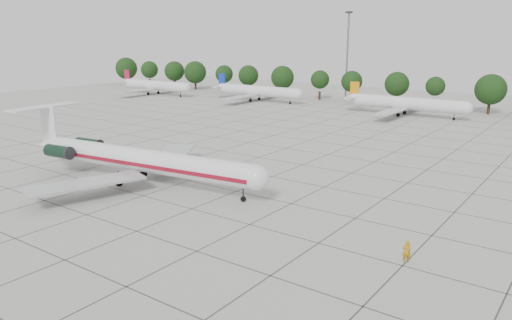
# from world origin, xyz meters

# --- Properties ---
(ground) EXTENTS (260.00, 260.00, 0.00)m
(ground) POSITION_xyz_m (0.00, 0.00, 0.00)
(ground) COLOR #A7A7A0
(ground) RESTS_ON ground
(apron_joints) EXTENTS (170.00, 170.00, 0.02)m
(apron_joints) POSITION_xyz_m (0.00, 15.00, 0.01)
(apron_joints) COLOR #383838
(apron_joints) RESTS_ON ground
(main_airliner) EXTENTS (38.33, 30.00, 9.01)m
(main_airliner) POSITION_xyz_m (-13.35, -4.61, 3.18)
(main_airliner) COLOR silver
(main_airliner) RESTS_ON ground
(ground_crew) EXTENTS (0.88, 0.82, 2.01)m
(ground_crew) POSITION_xyz_m (23.98, -7.17, 1.01)
(ground_crew) COLOR #B97C0A
(ground_crew) RESTS_ON ground
(bg_airliner_a) EXTENTS (28.24, 27.20, 7.40)m
(bg_airliner_a) POSITION_xyz_m (-84.91, 65.73, 2.91)
(bg_airliner_a) COLOR silver
(bg_airliner_a) RESTS_ON ground
(bg_airliner_b) EXTENTS (28.24, 27.20, 7.40)m
(bg_airliner_b) POSITION_xyz_m (-48.49, 71.78, 2.91)
(bg_airliner_b) COLOR silver
(bg_airliner_b) RESTS_ON ground
(bg_airliner_c) EXTENTS (28.24, 27.20, 7.40)m
(bg_airliner_c) POSITION_xyz_m (-3.97, 70.54, 2.91)
(bg_airliner_c) COLOR silver
(bg_airliner_c) RESTS_ON ground
(tree_line) EXTENTS (249.86, 8.44, 10.22)m
(tree_line) POSITION_xyz_m (-11.68, 85.00, 5.98)
(tree_line) COLOR #332114
(tree_line) RESTS_ON ground
(floodlight_mast) EXTENTS (1.60, 1.60, 25.45)m
(floodlight_mast) POSITION_xyz_m (-30.00, 92.00, 14.28)
(floodlight_mast) COLOR slate
(floodlight_mast) RESTS_ON ground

